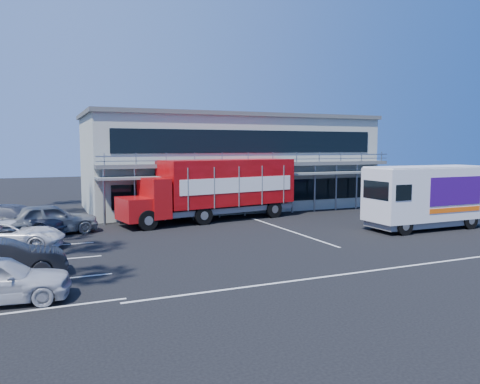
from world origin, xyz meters
name	(u,v)px	position (x,y,z in m)	size (l,w,h in m)	color
ground	(283,243)	(0.00, 0.00, 0.00)	(120.00, 120.00, 0.00)	black
building	(228,161)	(3.00, 14.94, 3.66)	(22.40, 12.00, 7.30)	#A2A799
red_truck	(217,187)	(-0.43, 8.37, 2.19)	(12.11, 4.64, 3.98)	#A00C0E
white_van	(427,196)	(9.79, 0.39, 1.96)	(7.57, 2.66, 3.69)	silver
parked_car_b	(3,259)	(-12.50, -1.47, 0.73)	(1.54, 4.40, 1.45)	black
parked_car_c	(11,235)	(-12.50, 3.89, 0.67)	(2.24, 4.85, 1.35)	silver
parked_car_d	(14,220)	(-12.50, 7.60, 0.85)	(2.37, 5.83, 1.69)	#333744
parked_car_e	(50,219)	(-10.69, 7.20, 0.86)	(2.03, 5.06, 1.72)	slate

